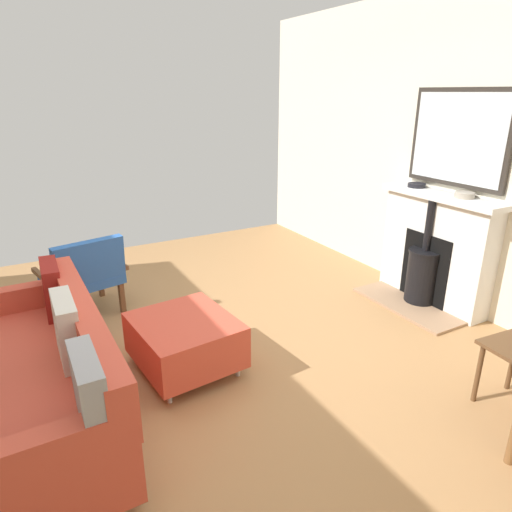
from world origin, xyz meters
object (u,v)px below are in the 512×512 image
mantel_bowl_far (465,195)px  armchair_accent (85,273)px  sofa (40,379)px  ottoman (185,340)px  fireplace (433,255)px  mantel_bowl_near (417,185)px

mantel_bowl_far → armchair_accent: mantel_bowl_far is taller
sofa → ottoman: size_ratio=2.32×
fireplace → armchair_accent: size_ratio=1.54×
mantel_bowl_far → armchair_accent: (2.97, -1.49, -0.68)m
fireplace → sofa: 3.43m
fireplace → sofa: bearing=2.3°
mantel_bowl_far → sofa: (3.46, -0.08, -0.74)m
ottoman → mantel_bowl_near: bearing=-173.9°
fireplace → sofa: (3.43, 0.14, -0.13)m
mantel_bowl_near → sofa: (3.46, 0.45, -0.74)m
sofa → armchair_accent: 1.50m
ottoman → mantel_bowl_far: bearing=173.9°
fireplace → mantel_bowl_near: mantel_bowl_near is taller
fireplace → sofa: size_ratio=0.66×
fireplace → mantel_bowl_near: size_ratio=7.16×
armchair_accent → ottoman: bearing=110.9°
mantel_bowl_near → fireplace: bearing=84.2°
ottoman → armchair_accent: (0.47, -1.23, 0.17)m
ottoman → armchair_accent: 1.33m
mantel_bowl_far → armchair_accent: size_ratio=0.21×
mantel_bowl_near → mantel_bowl_far: mantel_bowl_far is taller
fireplace → mantel_bowl_far: mantel_bowl_far is taller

